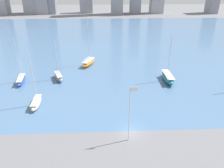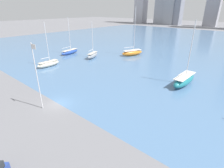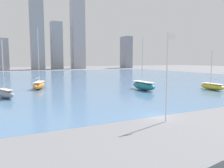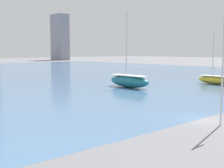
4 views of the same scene
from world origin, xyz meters
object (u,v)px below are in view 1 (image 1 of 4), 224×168
(sailboat_orange, at_px, (88,62))
(sailboat_gray, at_px, (59,76))
(flag_pole, at_px, (130,112))
(sailboat_cream, at_px, (36,102))
(sailboat_teal, at_px, (168,77))
(sailboat_blue, at_px, (21,80))

(sailboat_orange, height_order, sailboat_gray, sailboat_orange)
(flag_pole, distance_m, sailboat_orange, 40.62)
(flag_pole, bearing_deg, sailboat_gray, 122.10)
(flag_pole, xyz_separation_m, sailboat_gray, (-17.39, 27.71, -4.91))
(sailboat_cream, bearing_deg, flag_pole, -34.99)
(flag_pole, distance_m, sailboat_cream, 24.25)
(sailboat_orange, bearing_deg, sailboat_gray, -103.44)
(sailboat_cream, bearing_deg, sailboat_teal, 17.69)
(sailboat_teal, height_order, sailboat_cream, sailboat_teal)
(flag_pole, bearing_deg, sailboat_teal, 60.63)
(flag_pole, relative_size, sailboat_orange, 0.68)
(sailboat_orange, relative_size, sailboat_blue, 1.27)
(sailboat_orange, bearing_deg, sailboat_teal, -9.40)
(sailboat_teal, height_order, sailboat_gray, sailboat_teal)
(sailboat_blue, xyz_separation_m, sailboat_gray, (10.35, 1.62, 0.11))
(sailboat_blue, bearing_deg, sailboat_gray, 0.75)
(sailboat_orange, distance_m, sailboat_cream, 28.43)
(sailboat_orange, height_order, sailboat_blue, sailboat_orange)
(sailboat_teal, xyz_separation_m, sailboat_blue, (-41.90, 0.94, -0.27))
(sailboat_gray, bearing_deg, sailboat_cream, -121.49)
(sailboat_blue, bearing_deg, sailboat_cream, -67.55)
(sailboat_teal, height_order, sailboat_blue, sailboat_teal)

